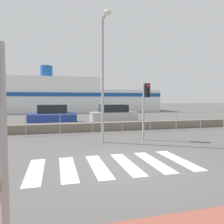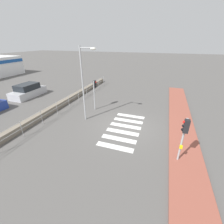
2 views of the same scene
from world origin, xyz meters
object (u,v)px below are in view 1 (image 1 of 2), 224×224
(parked_car_blue, at_px, (53,115))
(parked_car_silver, at_px, (113,114))
(traffic_light_far, at_px, (146,98))
(streetlamp, at_px, (104,64))
(ferry_boat, at_px, (65,97))

(parked_car_blue, xyz_separation_m, parked_car_silver, (5.31, -0.00, -0.01))
(traffic_light_far, bearing_deg, streetlamp, -171.17)
(ferry_boat, bearing_deg, streetlamp, -88.45)
(traffic_light_far, xyz_separation_m, streetlamp, (-2.17, -0.34, 1.55))
(parked_car_blue, bearing_deg, traffic_light_far, -63.58)
(streetlamp, bearing_deg, parked_car_blue, 103.98)
(traffic_light_far, xyz_separation_m, ferry_boat, (-2.85, 24.94, 0.18))
(traffic_light_far, bearing_deg, ferry_boat, 96.53)
(streetlamp, distance_m, parked_car_silver, 10.31)
(parked_car_silver, bearing_deg, ferry_boat, 102.96)
(parked_car_silver, bearing_deg, streetlamp, -107.46)
(streetlamp, bearing_deg, traffic_light_far, 8.83)
(streetlamp, height_order, ferry_boat, ferry_boat)
(streetlamp, distance_m, parked_car_blue, 10.14)
(streetlamp, relative_size, parked_car_blue, 1.46)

